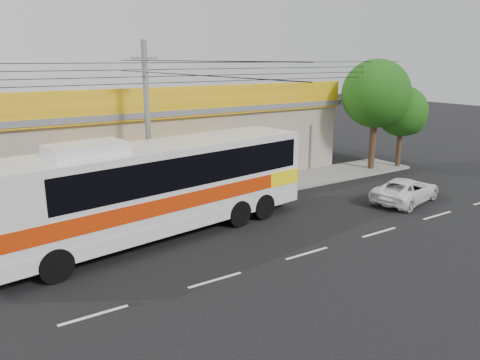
% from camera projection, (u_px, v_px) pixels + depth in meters
% --- Properties ---
extents(ground, '(120.00, 120.00, 0.00)m').
position_uv_depth(ground, '(267.00, 233.00, 19.59)').
color(ground, black).
rests_on(ground, ground).
extents(sidewalk, '(30.00, 3.20, 0.15)m').
position_uv_depth(sidewalk, '(199.00, 197.00, 24.43)').
color(sidewalk, gray).
rests_on(sidewalk, ground).
extents(lane_markings, '(50.00, 0.12, 0.01)m').
position_uv_depth(lane_markings, '(307.00, 253.00, 17.57)').
color(lane_markings, silver).
rests_on(lane_markings, ground).
extents(storefront_building, '(22.60, 9.20, 5.70)m').
position_uv_depth(storefront_building, '(155.00, 140.00, 28.35)').
color(storefront_building, gray).
rests_on(storefront_building, ground).
extents(coach_bus, '(13.91, 4.81, 4.20)m').
position_uv_depth(coach_bus, '(163.00, 182.00, 18.89)').
color(coach_bus, silver).
rests_on(coach_bus, ground).
extents(motorbike_red, '(1.89, 0.86, 0.96)m').
position_uv_depth(motorbike_red, '(37.00, 207.00, 20.99)').
color(motorbike_red, maroon).
rests_on(motorbike_red, sidewalk).
extents(white_car, '(4.75, 2.97, 1.23)m').
position_uv_depth(white_car, '(406.00, 190.00, 23.74)').
color(white_car, white).
rests_on(white_car, ground).
extents(utility_pole, '(34.00, 14.00, 7.90)m').
position_uv_depth(utility_pole, '(145.00, 72.00, 20.67)').
color(utility_pole, '#61615F').
rests_on(utility_pole, ground).
extents(tree_near, '(4.29, 4.29, 7.11)m').
position_uv_depth(tree_near, '(378.00, 96.00, 29.42)').
color(tree_near, '#362615').
rests_on(tree_near, ground).
extents(tree_far, '(3.26, 3.26, 5.41)m').
position_uv_depth(tree_far, '(404.00, 113.00, 30.40)').
color(tree_far, '#362615').
rests_on(tree_far, ground).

